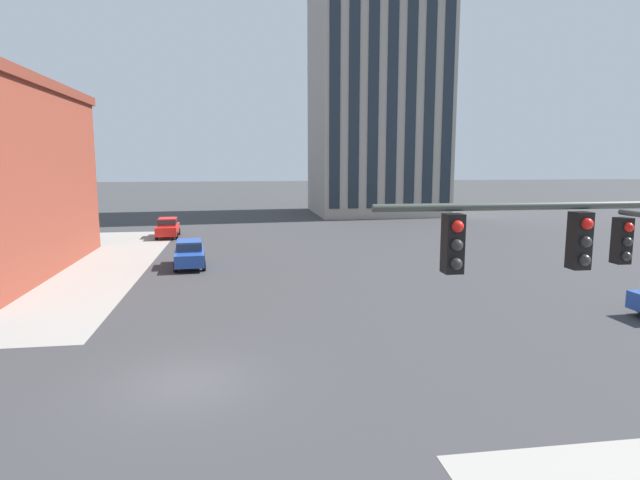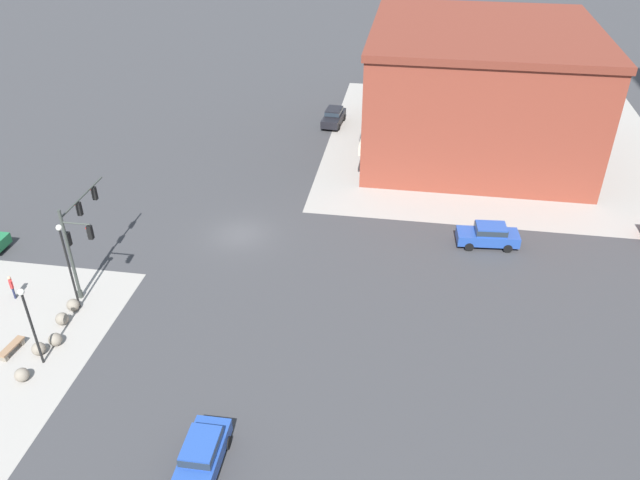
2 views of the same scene
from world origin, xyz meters
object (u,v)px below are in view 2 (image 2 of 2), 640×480
(bollard_sphere_curb_d, at_px, (39,349))
(street_lamp_corner_near, at_px, (67,258))
(traffic_signal_main, at_px, (78,234))
(bollard_sphere_curb_c, at_px, (55,339))
(bollard_sphere_curb_a, at_px, (73,305))
(car_main_southbound_near, at_px, (334,116))
(pedestrian_with_bag, at_px, (12,286))
(car_main_southbound_far, at_px, (201,455))
(bollard_sphere_curb_e, at_px, (22,375))
(street_lamp_mid_sidewalk, at_px, (29,318))
(bench_near_signal, at_px, (12,348))
(bollard_sphere_curb_b, at_px, (62,319))
(car_main_northbound_far, at_px, (489,234))

(bollard_sphere_curb_d, distance_m, street_lamp_corner_near, 5.53)
(traffic_signal_main, bearing_deg, bollard_sphere_curb_c, 5.54)
(traffic_signal_main, height_order, bollard_sphere_curb_a, traffic_signal_main)
(bollard_sphere_curb_a, distance_m, car_main_southbound_near, 35.00)
(pedestrian_with_bag, bearing_deg, car_main_southbound_near, 153.37)
(pedestrian_with_bag, height_order, car_main_southbound_far, pedestrian_with_bag)
(car_main_southbound_near, xyz_separation_m, car_main_southbound_far, (42.98, -0.15, 0.00))
(bollard_sphere_curb_e, bearing_deg, bollard_sphere_curb_a, -178.02)
(bollard_sphere_curb_a, xyz_separation_m, bollard_sphere_curb_c, (3.18, 0.55, 0.00))
(car_main_southbound_far, bearing_deg, street_lamp_corner_near, -132.05)
(bollard_sphere_curb_a, xyz_separation_m, street_lamp_mid_sidewalk, (4.68, 0.56, 2.87))
(bench_near_signal, height_order, pedestrian_with_bag, pedestrian_with_bag)
(pedestrian_with_bag, bearing_deg, bollard_sphere_curb_a, 82.67)
(bollard_sphere_curb_a, height_order, car_main_southbound_near, car_main_southbound_near)
(bollard_sphere_curb_b, height_order, street_lamp_mid_sidewalk, street_lamp_mid_sidewalk)
(bollard_sphere_curb_c, bearing_deg, bench_near_signal, -65.03)
(pedestrian_with_bag, distance_m, car_main_southbound_near, 36.20)
(bollard_sphere_curb_c, height_order, car_main_southbound_near, car_main_southbound_near)
(bollard_sphere_curb_e, xyz_separation_m, bench_near_signal, (-1.95, -1.82, -0.07))
(bollard_sphere_curb_d, height_order, bench_near_signal, bollard_sphere_curb_d)
(street_lamp_mid_sidewalk, bearing_deg, bollard_sphere_curb_b, -170.26)
(bollard_sphere_curb_e, relative_size, car_main_southbound_far, 0.18)
(bollard_sphere_curb_a, relative_size, car_main_northbound_far, 0.17)
(car_main_northbound_far, height_order, car_main_southbound_near, same)
(traffic_signal_main, xyz_separation_m, bollard_sphere_curb_b, (3.69, -0.02, -3.83))
(bollard_sphere_curb_a, xyz_separation_m, bollard_sphere_curb_b, (1.37, -0.00, 0.00))
(pedestrian_with_bag, bearing_deg, bollard_sphere_curb_d, 43.31)
(bollard_sphere_curb_e, distance_m, bench_near_signal, 2.67)
(bollard_sphere_curb_e, bearing_deg, car_main_northbound_far, 124.59)
(bollard_sphere_curb_b, xyz_separation_m, street_lamp_corner_near, (-1.70, 0.21, 3.36))
(bollard_sphere_curb_b, bearing_deg, traffic_signal_main, 179.72)
(pedestrian_with_bag, bearing_deg, bollard_sphere_curb_e, 34.30)
(street_lamp_corner_near, height_order, street_lamp_mid_sidewalk, street_lamp_corner_near)
(car_main_southbound_near, bearing_deg, bollard_sphere_curb_a, -19.83)
(bollard_sphere_curb_a, distance_m, bollard_sphere_curb_b, 1.37)
(bollard_sphere_curb_e, height_order, pedestrian_with_bag, pedestrian_with_bag)
(bench_near_signal, height_order, car_main_southbound_far, car_main_southbound_far)
(bench_near_signal, distance_m, car_main_northbound_far, 32.02)
(car_main_northbound_far, relative_size, car_main_southbound_far, 1.02)
(bollard_sphere_curb_a, relative_size, bollard_sphere_curb_b, 1.00)
(bollard_sphere_curb_b, relative_size, street_lamp_corner_near, 0.13)
(car_main_southbound_near, bearing_deg, street_lamp_mid_sidewalk, -16.74)
(bench_near_signal, xyz_separation_m, street_lamp_mid_sidewalk, (0.50, 2.17, 2.93))
(bollard_sphere_curb_c, height_order, bench_near_signal, bollard_sphere_curb_c)
(street_lamp_corner_near, bearing_deg, car_main_southbound_near, 160.30)
(bollard_sphere_curb_e, distance_m, street_lamp_corner_near, 7.28)
(bollard_sphere_curb_d, distance_m, bollard_sphere_curb_e, 2.08)
(street_lamp_corner_near, relative_size, car_main_southbound_far, 1.37)
(bollard_sphere_curb_b, height_order, bench_near_signal, bollard_sphere_curb_b)
(street_lamp_mid_sidewalk, height_order, car_main_southbound_near, street_lamp_mid_sidewalk)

